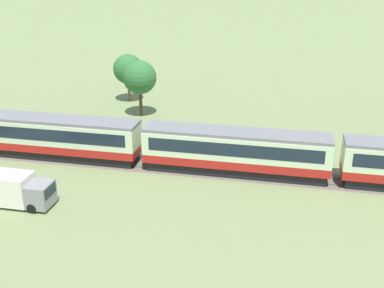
{
  "coord_description": "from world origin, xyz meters",
  "views": [
    {
      "loc": [
        -13.95,
        -41.77,
        19.25
      ],
      "look_at": [
        -22.69,
        -0.75,
        2.5
      ],
      "focal_mm": 45.0,
      "sensor_mm": 36.0,
      "label": 1
    }
  ],
  "objects_px": {
    "delivery_truck_grey": "(15,190)",
    "yard_tree_0": "(140,78)",
    "passenger_train": "(239,150)",
    "yard_tree_1": "(128,69)"
  },
  "relations": [
    {
      "from": "delivery_truck_grey",
      "to": "yard_tree_0",
      "type": "xyz_separation_m",
      "value": [
        2.95,
        24.3,
        3.54
      ]
    },
    {
      "from": "passenger_train",
      "to": "yard_tree_0",
      "type": "relative_size",
      "value": 12.78
    },
    {
      "from": "delivery_truck_grey",
      "to": "yard_tree_0",
      "type": "relative_size",
      "value": 0.85
    },
    {
      "from": "passenger_train",
      "to": "yard_tree_0",
      "type": "xyz_separation_m",
      "value": [
        -14.06,
        14.46,
        2.6
      ]
    },
    {
      "from": "delivery_truck_grey",
      "to": "yard_tree_0",
      "type": "distance_m",
      "value": 24.74
    },
    {
      "from": "yard_tree_1",
      "to": "yard_tree_0",
      "type": "bearing_deg",
      "value": -58.79
    },
    {
      "from": "delivery_truck_grey",
      "to": "yard_tree_0",
      "type": "bearing_deg",
      "value": 83.08
    },
    {
      "from": "passenger_train",
      "to": "delivery_truck_grey",
      "type": "height_order",
      "value": "passenger_train"
    },
    {
      "from": "delivery_truck_grey",
      "to": "passenger_train",
      "type": "bearing_deg",
      "value": 30.05
    },
    {
      "from": "delivery_truck_grey",
      "to": "yard_tree_0",
      "type": "height_order",
      "value": "yard_tree_0"
    }
  ]
}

